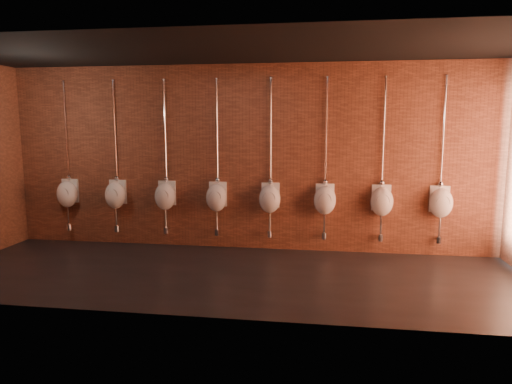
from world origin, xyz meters
TOP-DOWN VIEW (x-y plane):
  - ground at (0.00, 0.00)m, footprint 8.50×8.50m
  - room_shell at (0.00, 0.00)m, footprint 8.54×3.04m
  - urinal_0 at (-3.31, 1.37)m, footprint 0.38×0.33m
  - urinal_1 at (-2.37, 1.37)m, footprint 0.38×0.33m
  - urinal_2 at (-1.44, 1.37)m, footprint 0.38×0.33m
  - urinal_3 at (-0.50, 1.37)m, footprint 0.38×0.33m
  - urinal_4 at (0.43, 1.37)m, footprint 0.38×0.33m
  - urinal_5 at (1.37, 1.37)m, footprint 0.38×0.33m
  - urinal_6 at (2.30, 1.37)m, footprint 0.38×0.33m
  - urinal_7 at (3.24, 1.37)m, footprint 0.38×0.33m

SIDE VIEW (x-z plane):
  - ground at x=0.00m, z-range 0.00..0.00m
  - urinal_0 at x=-3.31m, z-range -0.43..2.29m
  - urinal_1 at x=-2.37m, z-range -0.43..2.29m
  - urinal_2 at x=-1.44m, z-range -0.43..2.29m
  - urinal_3 at x=-0.50m, z-range -0.43..2.29m
  - urinal_4 at x=0.43m, z-range -0.43..2.29m
  - urinal_5 at x=1.37m, z-range -0.43..2.29m
  - urinal_6 at x=2.30m, z-range -0.43..2.29m
  - urinal_7 at x=3.24m, z-range -0.43..2.29m
  - room_shell at x=0.00m, z-range 0.40..3.62m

